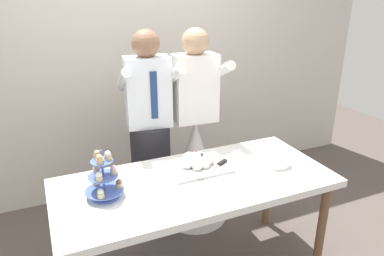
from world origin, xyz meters
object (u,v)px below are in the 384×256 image
Objects in this scene: main_cake_tray at (198,163)px; person_bride at (195,158)px; dessert_table at (196,190)px; person_groom at (150,145)px; cupcake_stand at (104,179)px; plate_stack at (276,162)px.

person_bride is at bearing 68.00° from main_cake_tray.
person_bride is (0.29, 0.66, -0.12)m from dessert_table.
person_groom is at bearing 173.12° from person_bride.
cupcake_stand is at bearing 176.99° from dessert_table.
plate_stack is at bearing -18.92° from main_cake_tray.
plate_stack is at bearing -3.29° from cupcake_stand.
cupcake_stand is at bearing -144.00° from person_bride.
plate_stack is at bearing -3.56° from dessert_table.
person_groom is at bearing 96.68° from dessert_table.
cupcake_stand reaches higher than main_cake_tray.
person_groom is (-0.69, 0.74, -0.06)m from plate_stack.
dessert_table is 5.90× the size of cupcake_stand.
dessert_table is 1.08× the size of person_bride.
cupcake_stand is 1.12m from person_bride.
person_groom reaches higher than cupcake_stand.
dessert_table is 1.08× the size of person_groom.
dessert_table is at bearing -120.05° from main_cake_tray.
cupcake_stand is 0.18× the size of person_bride.
cupcake_stand reaches higher than plate_stack.
cupcake_stand is at bearing -170.43° from main_cake_tray.
dessert_table is at bearing -3.01° from cupcake_stand.
person_groom is at bearing 106.23° from main_cake_tray.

